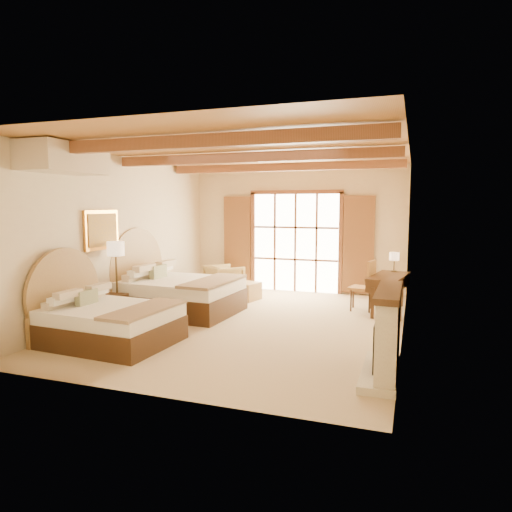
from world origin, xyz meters
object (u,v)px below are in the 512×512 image
at_px(bed_far, 173,290).
at_px(nightstand, 113,308).
at_px(armchair, 224,280).
at_px(desk, 388,292).
at_px(bed_near, 102,318).

bearing_deg(bed_far, nightstand, -117.13).
bearing_deg(armchair, bed_far, 120.25).
relative_size(nightstand, desk, 0.35).
bearing_deg(armchair, bed_near, 123.79).
bearing_deg(desk, armchair, -179.77).
xyz_separation_m(bed_near, desk, (4.25, 3.73, 0.02)).
bearing_deg(bed_far, armchair, 86.11).
bearing_deg(desk, bed_far, -151.59).
height_order(nightstand, desk, desk).
height_order(bed_near, armchair, bed_near).
distance_m(bed_far, armchair, 2.12).
distance_m(bed_near, nightstand, 1.33).
relative_size(bed_near, nightstand, 3.94).
relative_size(bed_near, bed_far, 0.87).
bearing_deg(armchair, desk, -152.06).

